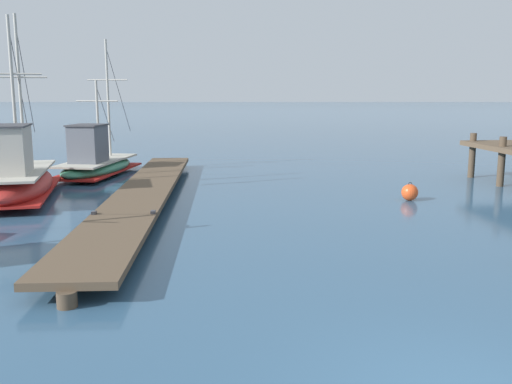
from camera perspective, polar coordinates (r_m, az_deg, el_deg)
floating_dock at (r=19.57m, az=-11.41°, el=-0.07°), size 2.78×19.23×0.53m
fishing_boat_0 at (r=26.36m, az=-16.03°, el=2.96°), size 2.90×7.53×6.14m
fishing_boat_2 at (r=21.29m, az=-23.12°, el=1.29°), size 3.55×7.79×6.54m
mooring_buoy at (r=20.39m, az=15.11°, el=-0.02°), size 0.58×0.58×0.65m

